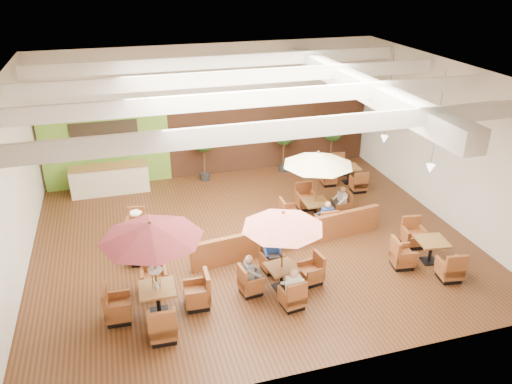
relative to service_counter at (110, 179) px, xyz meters
name	(u,v)px	position (x,y,z in m)	size (l,w,h in m)	color
room	(248,124)	(4.65, -3.88, 3.05)	(14.04, 14.00, 5.52)	#381E0F
service_counter	(110,179)	(0.00, 0.00, 0.00)	(3.00, 0.75, 1.18)	beige
booth_divider	(291,236)	(5.45, -5.99, -0.12)	(6.66, 0.18, 0.92)	brown
table_0	(153,253)	(1.02, -8.06, 1.30)	(2.76, 2.76, 2.81)	brown
table_1	(283,236)	(4.49, -7.90, 1.12)	(2.48, 2.48, 2.48)	brown
table_2	(317,174)	(6.95, -4.43, 1.23)	(2.60, 2.60, 2.66)	brown
table_3	(138,235)	(0.75, -4.57, -0.09)	(0.99, 2.56, 1.51)	brown
table_4	(422,253)	(9.05, -7.91, -0.22)	(1.82, 2.66, 0.97)	brown
table_5	(343,176)	(9.30, -1.72, -0.25)	(1.66, 2.44, 0.90)	brown
topiary_0	(203,142)	(3.84, 0.20, 1.10)	(0.97, 0.97, 2.26)	black
topiary_1	(284,136)	(7.34, 0.20, 1.03)	(0.93, 0.93, 2.16)	black
topiary_2	(332,133)	(9.59, 0.20, 0.96)	(0.89, 0.89, 2.07)	black
diner_0	(293,284)	(4.49, -8.81, 0.17)	(0.39, 0.31, 0.79)	silver
diner_1	(272,249)	(4.49, -7.00, 0.17)	(0.38, 0.31, 0.79)	#254CA2
diner_2	(251,271)	(3.59, -7.90, 0.17)	(0.31, 0.39, 0.78)	slate
diner_3	(327,214)	(6.95, -5.40, 0.17)	(0.39, 0.32, 0.78)	#254CA2
diner_4	(341,199)	(7.92, -4.43, 0.15)	(0.30, 0.37, 0.73)	silver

